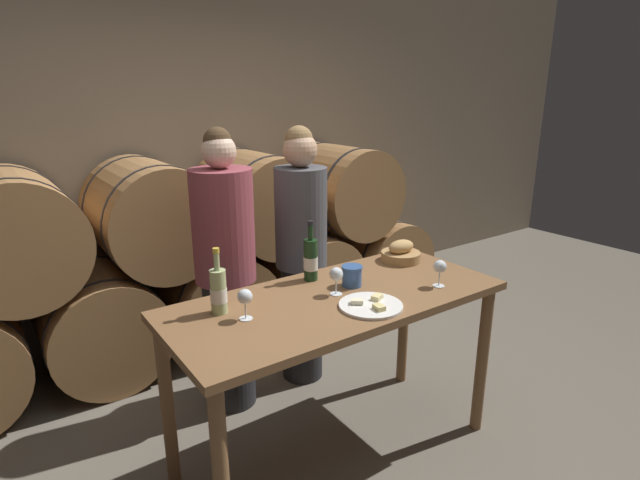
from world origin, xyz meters
name	(u,v)px	position (x,y,z in m)	size (l,w,h in m)	color
ground_plane	(336,451)	(0.00, 0.00, 0.00)	(10.00, 10.00, 0.00)	#665E51
stone_wall_back	(174,126)	(0.00, 2.13, 1.60)	(10.00, 0.12, 3.20)	#7F705B
barrel_stack	(210,257)	(0.00, 1.58, 0.67)	(4.02, 0.86, 1.44)	#9E7042
tasting_table	(337,319)	(0.00, 0.00, 0.79)	(1.68, 0.73, 0.91)	brown
person_left	(226,273)	(-0.25, 0.74, 0.85)	(0.35, 0.35, 1.69)	#232326
person_right	(301,255)	(0.27, 0.74, 0.86)	(0.33, 0.33, 1.67)	#232326
wine_bottle_red	(311,259)	(0.02, 0.26, 1.02)	(0.08, 0.08, 0.32)	#193819
wine_bottle_white	(218,291)	(-0.55, 0.16, 1.01)	(0.08, 0.08, 0.31)	#ADBC7F
blue_crock	(352,275)	(0.14, 0.06, 0.97)	(0.11, 0.11, 0.11)	#335693
bread_basket	(401,253)	(0.62, 0.20, 0.96)	(0.23, 0.23, 0.13)	#A87F4C
cheese_plate	(371,305)	(0.05, -0.19, 0.92)	(0.30, 0.30, 0.04)	white
wine_glass_far_left	(245,298)	(-0.48, 0.03, 1.01)	(0.07, 0.07, 0.14)	white
wine_glass_left	(336,275)	(0.01, 0.02, 1.01)	(0.07, 0.07, 0.14)	white
wine_glass_center	(440,268)	(0.50, -0.20, 1.01)	(0.07, 0.07, 0.14)	white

